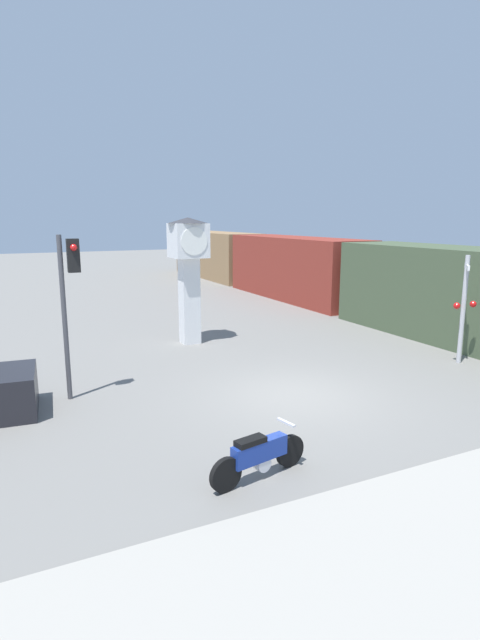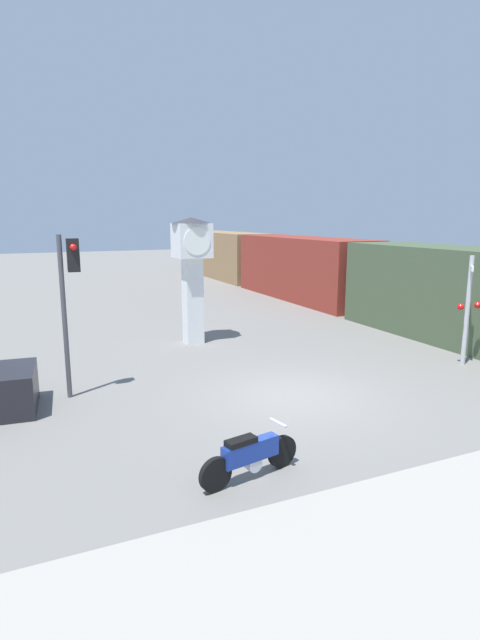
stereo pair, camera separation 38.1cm
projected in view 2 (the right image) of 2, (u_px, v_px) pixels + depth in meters
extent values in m
plane|color=slate|center=(293.00, 396.00, 12.65)|extent=(120.00, 120.00, 0.00)
cylinder|color=black|center=(282.00, 451.00, 9.00)|extent=(0.60, 0.22, 0.60)
cylinder|color=black|center=(216.00, 475.00, 8.19)|extent=(0.60, 0.22, 0.60)
cube|color=navy|center=(250.00, 451.00, 8.55)|extent=(1.11, 0.43, 0.36)
cube|color=black|center=(241.00, 441.00, 8.39)|extent=(0.59, 0.34, 0.10)
cylinder|color=silver|center=(253.00, 463.00, 8.63)|extent=(0.31, 0.25, 0.28)
cube|color=silver|center=(278.00, 423.00, 8.83)|extent=(0.15, 0.44, 0.04)
cube|color=white|center=(193.00, 301.00, 17.83)|extent=(0.62, 0.62, 3.08)
cube|color=white|center=(192.00, 240.00, 17.41)|extent=(1.18, 1.18, 1.18)
cylinder|color=white|center=(197.00, 241.00, 16.87)|extent=(0.95, 0.02, 0.95)
cone|color=#333338|center=(191.00, 220.00, 17.27)|extent=(1.42, 1.42, 0.20)
cube|color=#425138|center=(469.00, 297.00, 17.70)|extent=(2.80, 10.75, 3.40)
cube|color=maroon|center=(303.00, 268.00, 27.86)|extent=(2.80, 10.75, 3.40)
cube|color=olive|center=(226.00, 255.00, 38.02)|extent=(2.80, 10.75, 3.40)
cylinder|color=#47474C|center=(64.00, 318.00, 12.19)|extent=(0.12, 0.12, 4.06)
cube|color=black|center=(73.00, 255.00, 12.01)|extent=(0.28, 0.24, 0.80)
sphere|color=red|center=(73.00, 247.00, 11.83)|extent=(0.16, 0.16, 0.16)
cylinder|color=#B7B7BC|center=(467.00, 311.00, 15.06)|extent=(0.14, 0.14, 3.35)
cube|color=white|center=(471.00, 267.00, 14.80)|extent=(0.82, 0.82, 0.14)
sphere|color=red|center=(461.00, 307.00, 14.85)|extent=(0.20, 0.20, 0.20)
sphere|color=red|center=(478.00, 305.00, 15.13)|extent=(0.20, 0.20, 0.20)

